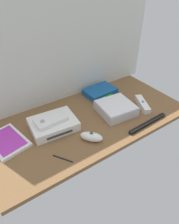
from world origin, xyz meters
The scene contains 11 objects.
ground_plane centered at (0.00, 0.00, -1.00)cm, with size 100.00×48.00×2.00cm, color brown.
back_wall centered at (0.00, 24.60, 32.00)cm, with size 110.00×1.20×64.00cm, color silver.
game_console centered at (-17.97, 3.60, 2.20)cm, with size 22.42×17.99×4.40cm.
mini_computer centered at (14.14, -3.30, 2.64)cm, with size 18.72×18.72×5.30cm.
game_case centered at (-39.18, 6.13, 0.76)cm, with size 17.12×21.33×1.56cm.
network_router centered at (18.20, 15.72, 1.70)cm, with size 18.60×13.06×3.40cm.
remote_wand centered at (29.47, -7.41, 1.51)cm, with size 9.52×14.93×3.40cm.
remote_nunchuk centered at (-7.91, -13.21, 2.04)cm, with size 9.86×10.45×5.10cm.
remote_classic_pad centered at (-19.06, 3.36, 5.41)cm, with size 14.76×8.66×2.40cm.
sensor_bar centered at (20.62, -19.64, 0.70)cm, with size 24.00×1.80×1.40cm, color black.
stylus_pen centered at (-23.43, -15.49, 0.35)cm, with size 0.70×0.70×9.00cm, color black.
Camera 1 is at (-44.91, -66.38, 63.85)cm, focal length 32.72 mm.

